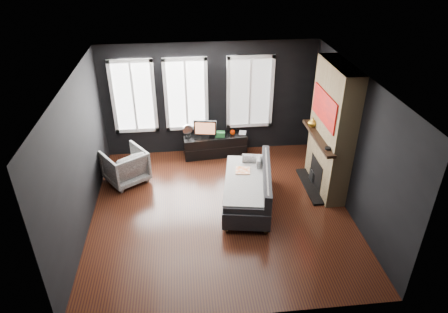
{
  "coord_description": "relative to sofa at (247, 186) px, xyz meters",
  "views": [
    {
      "loc": [
        -0.62,
        -6.29,
        4.88
      ],
      "look_at": [
        0.1,
        0.3,
        1.05
      ],
      "focal_mm": 32.0,
      "sensor_mm": 36.0,
      "label": 1
    }
  ],
  "objects": [
    {
      "name": "sofa",
      "position": [
        0.0,
        0.0,
        0.0
      ],
      "size": [
        1.29,
        2.09,
        0.84
      ],
      "primitive_type": null,
      "rotation": [
        0.0,
        0.0,
        -0.17
      ],
      "color": "black",
      "rests_on": "floor"
    },
    {
      "name": "mantel_vase",
      "position": [
        1.5,
        0.88,
        0.91
      ],
      "size": [
        0.24,
        0.24,
        0.19
      ],
      "primitive_type": "imported",
      "rotation": [
        0.0,
        0.0,
        0.25
      ],
      "color": "gold",
      "rests_on": "fireplace"
    },
    {
      "name": "fireplace",
      "position": [
        1.75,
        0.43,
        0.93
      ],
      "size": [
        0.7,
        1.62,
        2.7
      ],
      "primitive_type": null,
      "color": "#93724C",
      "rests_on": "floor"
    },
    {
      "name": "mug",
      "position": [
        -0.03,
        2.1,
        0.16
      ],
      "size": [
        0.12,
        0.09,
        0.12
      ],
      "primitive_type": "imported",
      "rotation": [
        0.0,
        0.0,
        -0.01
      ],
      "color": "red",
      "rests_on": "media_console"
    },
    {
      "name": "wall_left",
      "position": [
        -3.05,
        -0.17,
        0.93
      ],
      "size": [
        0.02,
        5.0,
        2.7
      ],
      "primitive_type": "cube",
      "color": "black",
      "rests_on": "ground"
    },
    {
      "name": "book",
      "position": [
        0.14,
        2.15,
        0.21
      ],
      "size": [
        0.17,
        0.05,
        0.23
      ],
      "primitive_type": "imported",
      "rotation": [
        0.0,
        0.0,
        -0.22
      ],
      "color": "tan",
      "rests_on": "media_console"
    },
    {
      "name": "wall_right",
      "position": [
        1.95,
        -0.17,
        0.93
      ],
      "size": [
        0.02,
        5.0,
        2.7
      ],
      "primitive_type": "cube",
      "color": "black",
      "rests_on": "ground"
    },
    {
      "name": "desk_fan",
      "position": [
        -1.11,
        2.04,
        0.27
      ],
      "size": [
        0.3,
        0.3,
        0.35
      ],
      "primitive_type": null,
      "rotation": [
        0.0,
        0.0,
        0.27
      ],
      "color": "#969696",
      "rests_on": "media_console"
    },
    {
      "name": "monitor",
      "position": [
        -0.69,
        2.01,
        0.34
      ],
      "size": [
        0.56,
        0.21,
        0.49
      ],
      "primitive_type": null,
      "rotation": [
        0.0,
        0.0,
        -0.16
      ],
      "color": "black",
      "rests_on": "media_console"
    },
    {
      "name": "wall_back",
      "position": [
        -0.55,
        2.33,
        0.93
      ],
      "size": [
        5.0,
        0.02,
        2.7
      ],
      "primitive_type": "cube",
      "color": "black",
      "rests_on": "ground"
    },
    {
      "name": "media_console",
      "position": [
        -0.46,
        2.07,
        -0.16
      ],
      "size": [
        1.55,
        0.61,
        0.52
      ],
      "primitive_type": null,
      "rotation": [
        0.0,
        0.0,
        0.09
      ],
      "color": "black",
      "rests_on": "floor"
    },
    {
      "name": "windows",
      "position": [
        -1.0,
        2.29,
        1.96
      ],
      "size": [
        4.0,
        0.16,
        1.76
      ],
      "primitive_type": null,
      "color": "white",
      "rests_on": "wall_back"
    },
    {
      "name": "stripe_pillow",
      "position": [
        0.3,
        0.5,
        0.19
      ],
      "size": [
        0.12,
        0.31,
        0.31
      ],
      "primitive_type": "cube",
      "rotation": [
        0.0,
        0.0,
        -0.15
      ],
      "color": "gray",
      "rests_on": "sofa"
    },
    {
      "name": "storage_box",
      "position": [
        -0.34,
        2.02,
        0.16
      ],
      "size": [
        0.24,
        0.17,
        0.12
      ],
      "primitive_type": "cube",
      "rotation": [
        0.0,
        0.0,
        -0.15
      ],
      "color": "#277134",
      "rests_on": "media_console"
    },
    {
      "name": "floor",
      "position": [
        -0.55,
        -0.17,
        -0.42
      ],
      "size": [
        5.0,
        5.0,
        0.0
      ],
      "primitive_type": "plane",
      "color": "black",
      "rests_on": "ground"
    },
    {
      "name": "ceiling",
      "position": [
        -0.55,
        -0.17,
        2.28
      ],
      "size": [
        5.0,
        5.0,
        0.0
      ],
      "primitive_type": "plane",
      "color": "white",
      "rests_on": "ground"
    },
    {
      "name": "armchair",
      "position": [
        -2.5,
        1.11,
        -0.01
      ],
      "size": [
        1.09,
        1.08,
        0.83
      ],
      "primitive_type": "imported",
      "rotation": [
        0.0,
        0.0,
        -2.55
      ],
      "color": "silver",
      "rests_on": "floor"
    },
    {
      "name": "mantel_clock",
      "position": [
        1.5,
        -0.12,
        0.83
      ],
      "size": [
        0.14,
        0.14,
        0.04
      ],
      "primitive_type": "cylinder",
      "rotation": [
        0.0,
        0.0,
        -0.14
      ],
      "color": "black",
      "rests_on": "fireplace"
    }
  ]
}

